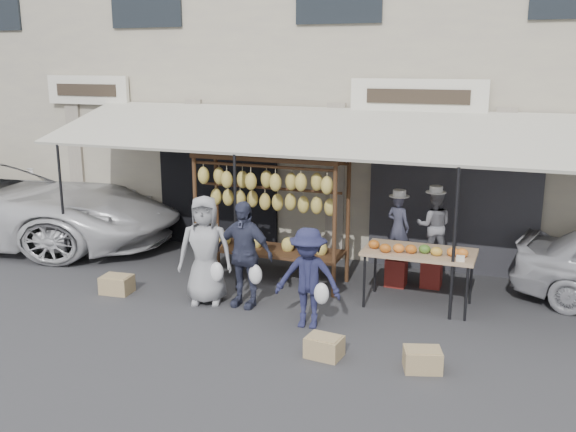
# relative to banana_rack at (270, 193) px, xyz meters

# --- Properties ---
(ground_plane) EXTENTS (90.00, 90.00, 0.00)m
(ground_plane) POSITION_rel_banana_rack_xyz_m (0.64, -1.77, -1.58)
(ground_plane) COLOR #2D2D30
(shophouse) EXTENTS (24.00, 6.15, 7.30)m
(shophouse) POSITION_rel_banana_rack_xyz_m (0.64, 4.73, 2.07)
(shophouse) COLOR #B4AB8E
(shophouse) RESTS_ON ground_plane
(awning) EXTENTS (10.00, 2.35, 2.92)m
(awning) POSITION_rel_banana_rack_xyz_m (0.65, 0.51, 1.00)
(awning) COLOR #BCB8A6
(awning) RESTS_ON ground_plane
(banana_rack) EXTENTS (2.60, 0.90, 2.24)m
(banana_rack) POSITION_rel_banana_rack_xyz_m (0.00, 0.00, 0.00)
(banana_rack) COLOR #51301A
(banana_rack) RESTS_ON ground_plane
(produce_table) EXTENTS (1.70, 0.90, 1.04)m
(produce_table) POSITION_rel_banana_rack_xyz_m (2.59, -0.27, -0.70)
(produce_table) COLOR tan
(produce_table) RESTS_ON ground_plane
(vendor_left) EXTENTS (0.47, 0.39, 1.12)m
(vendor_left) POSITION_rel_banana_rack_xyz_m (2.09, 0.58, -0.54)
(vendor_left) COLOR #37384B
(vendor_left) RESTS_ON stool_left
(vendor_right) EXTENTS (0.65, 0.54, 1.20)m
(vendor_right) POSITION_rel_banana_rack_xyz_m (2.67, 0.73, -0.50)
(vendor_right) COLOR gray
(vendor_right) RESTS_ON stool_right
(customer_left) EXTENTS (0.98, 0.79, 1.73)m
(customer_left) POSITION_rel_banana_rack_xyz_m (-0.57, -1.28, -0.71)
(customer_left) COLOR gray
(customer_left) RESTS_ON ground_plane
(customer_mid) EXTENTS (1.01, 0.48, 1.69)m
(customer_mid) POSITION_rel_banana_rack_xyz_m (0.04, -1.18, -0.73)
(customer_mid) COLOR #343850
(customer_mid) RESTS_ON ground_plane
(customer_right) EXTENTS (1.00, 0.64, 1.48)m
(customer_right) POSITION_rel_banana_rack_xyz_m (1.25, -1.61, -0.84)
(customer_right) COLOR #202243
(customer_right) RESTS_ON ground_plane
(stool_left) EXTENTS (0.42, 0.42, 0.48)m
(stool_left) POSITION_rel_banana_rack_xyz_m (2.09, 0.58, -1.34)
(stool_left) COLOR maroon
(stool_left) RESTS_ON ground_plane
(stool_right) EXTENTS (0.35, 0.35, 0.47)m
(stool_right) POSITION_rel_banana_rack_xyz_m (2.67, 0.73, -1.34)
(stool_right) COLOR maroon
(stool_right) RESTS_ON ground_plane
(crate_near_a) EXTENTS (0.49, 0.39, 0.27)m
(crate_near_a) POSITION_rel_banana_rack_xyz_m (1.77, -2.47, -1.44)
(crate_near_a) COLOR tan
(crate_near_a) RESTS_ON ground_plane
(crate_near_b) EXTENTS (0.54, 0.47, 0.27)m
(crate_near_b) POSITION_rel_banana_rack_xyz_m (3.03, -2.38, -1.44)
(crate_near_b) COLOR tan
(crate_near_b) RESTS_ON ground_plane
(crate_far) EXTENTS (0.52, 0.42, 0.29)m
(crate_far) POSITION_rel_banana_rack_xyz_m (-2.17, -1.43, -1.43)
(crate_far) COLOR tan
(crate_far) RESTS_ON ground_plane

